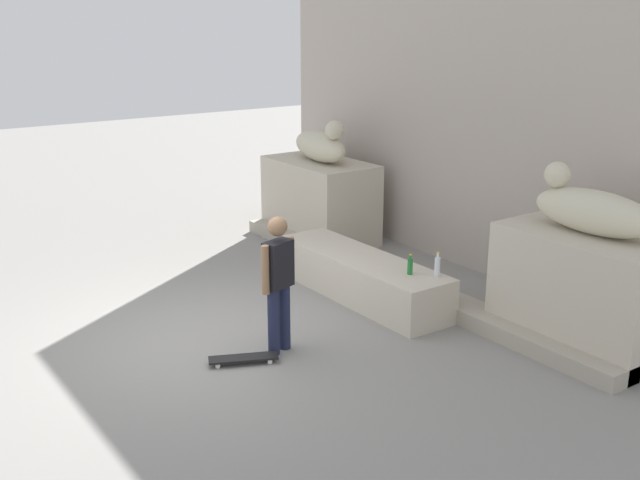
{
  "coord_description": "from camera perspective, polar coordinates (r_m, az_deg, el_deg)",
  "views": [
    {
      "loc": [
        7.96,
        -3.78,
        3.9
      ],
      "look_at": [
        0.34,
        1.58,
        1.1
      ],
      "focal_mm": 42.55,
      "sensor_mm": 36.0,
      "label": 1
    }
  ],
  "objects": [
    {
      "name": "skater",
      "position": [
        8.87,
        -3.15,
        -2.92
      ],
      "size": [
        0.3,
        0.52,
        1.67
      ],
      "rotation": [
        0.0,
        0.0,
        1.88
      ],
      "color": "#1E233F",
      "rests_on": "ground_plane"
    },
    {
      "name": "statue_reclining_right",
      "position": [
        9.45,
        19.77,
        2.16
      ],
      "size": [
        1.62,
        0.62,
        0.78
      ],
      "rotation": [
        0.0,
        0.0,
        3.18
      ],
      "color": "beige",
      "rests_on": "pedestal_right"
    },
    {
      "name": "statue_reclining_left",
      "position": [
        13.31,
        0.07,
        7.14
      ],
      "size": [
        1.67,
        0.8,
        0.78
      ],
      "rotation": [
        0.0,
        0.0,
        -0.16
      ],
      "color": "beige",
      "rests_on": "pedestal_left"
    },
    {
      "name": "bottle_clear",
      "position": [
        9.96,
        8.82,
        -1.95
      ],
      "size": [
        0.07,
        0.07,
        0.32
      ],
      "color": "silver",
      "rests_on": "ledge_block"
    },
    {
      "name": "stair_step",
      "position": [
        11.24,
        5.65,
        -3.1
      ],
      "size": [
        7.68,
        0.5,
        0.21
      ],
      "primitive_type": "cube",
      "color": "#A9A08F",
      "rests_on": "ground_plane"
    },
    {
      "name": "pedestal_left",
      "position": [
        13.54,
        0.0,
        3.06
      ],
      "size": [
        2.09,
        1.19,
        1.4
      ],
      "primitive_type": "cube",
      "color": "beige",
      "rests_on": "ground_plane"
    },
    {
      "name": "facade_wall",
      "position": [
        11.92,
        12.95,
        11.53
      ],
      "size": [
        9.56,
        0.6,
        5.81
      ],
      "primitive_type": "cube",
      "color": "#B4A89D",
      "rests_on": "ground_plane"
    },
    {
      "name": "bottle_green",
      "position": [
        9.98,
        6.79,
        -1.97
      ],
      "size": [
        0.07,
        0.07,
        0.28
      ],
      "color": "#1E722D",
      "rests_on": "ledge_block"
    },
    {
      "name": "ledge_block",
      "position": [
        10.79,
        3.12,
        -2.77
      ],
      "size": [
        3.04,
        0.83,
        0.61
      ],
      "primitive_type": "cube",
      "color": "beige",
      "rests_on": "ground_plane"
    },
    {
      "name": "ground_plane",
      "position": [
        9.64,
        -8.96,
        -7.35
      ],
      "size": [
        40.0,
        40.0,
        0.0
      ],
      "primitive_type": "plane",
      "color": "gray"
    },
    {
      "name": "skateboard",
      "position": [
        8.92,
        -5.79,
        -8.83
      ],
      "size": [
        0.51,
        0.81,
        0.08
      ],
      "rotation": [
        0.0,
        0.0,
        1.15
      ],
      "color": "black",
      "rests_on": "ground_plane"
    },
    {
      "name": "pedestal_right",
      "position": [
        9.71,
        19.38,
        -3.5
      ],
      "size": [
        2.09,
        1.19,
        1.4
      ],
      "primitive_type": "cube",
      "color": "beige",
      "rests_on": "ground_plane"
    }
  ]
}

